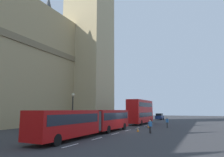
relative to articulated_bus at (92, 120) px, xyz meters
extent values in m
plane|color=#333335|center=(5.53, -1.99, -1.75)|extent=(160.00, 160.00, 0.00)
cube|color=silver|center=(-6.73, -1.99, -1.74)|extent=(2.20, 0.16, 0.01)
cube|color=silver|center=(-2.13, -1.99, -1.74)|extent=(2.20, 0.16, 0.01)
cube|color=silver|center=(2.47, -1.99, -1.74)|extent=(2.20, 0.16, 0.01)
cube|color=silver|center=(7.07, -1.99, -1.74)|extent=(2.20, 0.16, 0.01)
cube|color=silver|center=(11.67, -1.99, -1.74)|extent=(2.20, 0.16, 0.01)
cube|color=silver|center=(16.27, -1.99, -1.74)|extent=(2.20, 0.16, 0.01)
cube|color=silver|center=(20.87, -1.99, -1.74)|extent=(2.20, 0.16, 0.01)
cube|color=tan|center=(21.94, 14.01, 27.31)|extent=(9.81, 9.81, 58.11)
cone|color=#383D42|center=(10.84, 18.01, 24.08)|extent=(2.40, 2.40, 4.43)
cube|color=#B20F0F|center=(4.81, 0.01, -0.10)|extent=(8.73, 2.50, 2.50)
cube|color=#1E232D|center=(4.81, 0.01, 0.35)|extent=(8.03, 2.54, 0.90)
cube|color=#B20F0F|center=(-4.82, 0.01, -0.10)|extent=(8.73, 2.50, 2.50)
cube|color=#1E232D|center=(-4.82, 0.01, 0.35)|extent=(8.03, 2.54, 0.90)
cylinder|color=#3F3F3F|center=(0.00, 0.01, -0.10)|extent=(2.38, 2.38, 2.25)
cylinder|color=black|center=(7.61, -1.12, -1.25)|extent=(1.00, 0.30, 1.00)
cylinder|color=black|center=(2.19, -1.12, -1.25)|extent=(1.00, 0.30, 1.00)
cylinder|color=black|center=(-7.44, -1.12, -1.25)|extent=(1.00, 0.30, 1.00)
cube|color=red|center=(19.93, 0.01, -0.15)|extent=(10.86, 2.50, 2.40)
cube|color=black|center=(19.93, 0.01, 0.20)|extent=(9.77, 2.54, 0.84)
cube|color=red|center=(19.93, 0.01, 2.10)|extent=(10.64, 2.50, 2.10)
cube|color=black|center=(19.93, 0.01, 2.20)|extent=(9.77, 2.54, 0.84)
cylinder|color=black|center=(23.40, -1.12, -1.25)|extent=(1.00, 0.30, 1.00)
cylinder|color=black|center=(16.45, -1.12, -1.25)|extent=(1.00, 0.30, 1.00)
cube|color=navy|center=(39.96, 0.26, -1.05)|extent=(4.40, 1.80, 0.90)
cube|color=black|center=(39.76, 0.26, -0.25)|extent=(2.46, 1.66, 0.70)
cylinder|color=black|center=(41.37, -0.55, -1.43)|extent=(0.64, 0.30, 0.64)
cylinder|color=black|center=(38.55, -0.55, -1.43)|extent=(0.64, 0.30, 0.64)
cube|color=black|center=(5.69, -3.90, -1.73)|extent=(0.36, 0.36, 0.03)
cone|color=orange|center=(5.69, -3.90, -1.44)|extent=(0.28, 0.28, 0.55)
cylinder|color=white|center=(5.69, -3.90, -1.41)|extent=(0.17, 0.17, 0.08)
cube|color=black|center=(12.11, -3.65, -1.73)|extent=(0.36, 0.36, 0.03)
cone|color=orange|center=(12.11, -3.65, -1.44)|extent=(0.28, 0.28, 0.55)
cylinder|color=white|center=(12.11, -3.65, -1.41)|extent=(0.17, 0.17, 0.08)
cylinder|color=black|center=(2.40, 4.51, -1.60)|extent=(0.32, 0.32, 0.30)
cylinder|color=black|center=(2.40, 4.51, 0.65)|extent=(0.16, 0.16, 4.80)
sphere|color=beige|center=(2.40, 4.51, 3.30)|extent=(0.44, 0.44, 0.44)
cylinder|color=#333333|center=(4.61, -5.93, -1.32)|extent=(0.16, 0.16, 0.86)
cylinder|color=#333333|center=(4.75, -5.78, -1.32)|extent=(0.16, 0.16, 0.86)
cube|color=#3372B2|center=(4.68, -5.85, -0.59)|extent=(0.46, 0.45, 0.60)
sphere|color=beige|center=(4.68, -5.85, -0.17)|extent=(0.22, 0.22, 0.22)
cylinder|color=#333333|center=(13.63, -6.42, -1.32)|extent=(0.16, 0.16, 0.86)
cylinder|color=#333333|center=(13.83, -6.42, -1.32)|extent=(0.16, 0.16, 0.86)
cube|color=#3372B2|center=(13.73, -6.42, -0.59)|extent=(0.25, 0.41, 0.60)
sphere|color=#936B4C|center=(13.73, -6.42, -0.17)|extent=(0.22, 0.22, 0.22)
camera|label=1|loc=(-21.02, -12.44, 1.22)|focal=32.25mm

